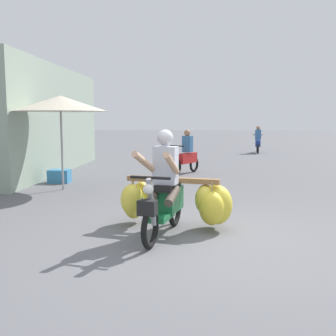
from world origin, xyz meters
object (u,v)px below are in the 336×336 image
Objects in this scene: motorbike_main_loaded at (177,199)px; market_umbrella_near_shop at (60,104)px; motorbike_distant_ahead_left at (258,142)px; produce_crate at (59,176)px; motorbike_distant_ahead_right at (187,156)px.

motorbike_main_loaded is 0.84× the size of market_umbrella_near_shop.
motorbike_distant_ahead_left reaches higher than produce_crate.
motorbike_distant_ahead_right is 4.61m from market_umbrella_near_shop.
motorbike_distant_ahead_right is (0.03, 6.57, 0.07)m from motorbike_main_loaded.
motorbike_main_loaded is 5.66m from produce_crate.
market_umbrella_near_shop is at bearing 130.98° from motorbike_main_loaded.
market_umbrella_near_shop is at bearing -119.91° from motorbike_distant_ahead_left.
motorbike_distant_ahead_left is at bearing 76.43° from motorbike_main_loaded.
produce_crate is at bearing -149.04° from motorbike_distant_ahead_right.
produce_crate is at bearing 127.29° from motorbike_main_loaded.
motorbike_distant_ahead_right reaches higher than produce_crate.
motorbike_distant_ahead_left is 12.40m from produce_crate.
motorbike_main_loaded is at bearing -103.57° from motorbike_distant_ahead_left.
market_umbrella_near_shop reaches higher than produce_crate.
market_umbrella_near_shop is (-2.99, -3.16, 1.54)m from motorbike_distant_ahead_right.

